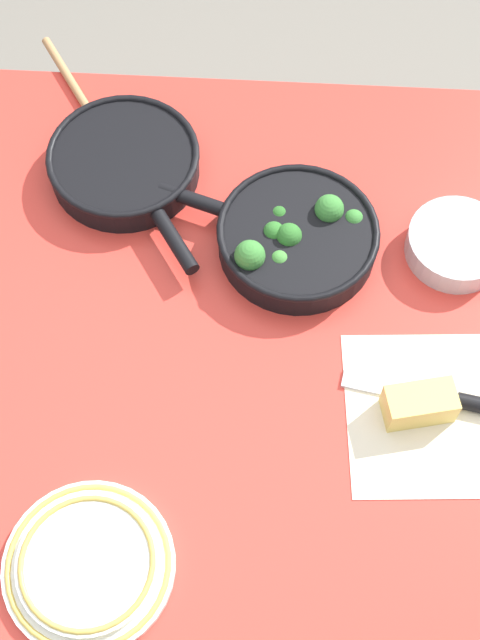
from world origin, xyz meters
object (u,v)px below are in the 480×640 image
object	(u,v)px
skillet_eggs	(125,163)
wooden_spoon	(94,118)
dinner_plate_stack	(88,565)
cheese_block	(419,404)
prep_bowl_steel	(456,245)
grater_knife	(454,400)
skillet_broccoli	(295,237)

from	to	relation	value
skillet_eggs	wooden_spoon	distance (m)	0.13
skillet_eggs	dinner_plate_stack	xyz separation A→B (m)	(0.03, -0.65, -0.01)
cheese_block	prep_bowl_steel	distance (m)	0.29
skillet_eggs	grater_knife	xyz separation A→B (m)	(0.52, -0.38, -0.02)
skillet_broccoli	cheese_block	bearing A→B (deg)	142.83
wooden_spoon	cheese_block	size ratio (longest dim) A/B	2.75
wooden_spoon	grater_knife	distance (m)	0.77
skillet_broccoli	cheese_block	xyz separation A→B (m)	(0.18, -0.27, -0.00)
wooden_spoon	grater_knife	world-z (taller)	grater_knife
cheese_block	prep_bowl_steel	world-z (taller)	cheese_block
skillet_eggs	cheese_block	size ratio (longest dim) A/B	3.11
skillet_eggs	dinner_plate_stack	size ratio (longest dim) A/B	1.46
cheese_block	dinner_plate_stack	world-z (taller)	cheese_block
skillet_broccoli	skillet_eggs	distance (m)	0.31
skillet_eggs	grater_knife	world-z (taller)	skillet_eggs
wooden_spoon	dinner_plate_stack	size ratio (longest dim) A/B	1.30
skillet_eggs	prep_bowl_steel	bearing A→B (deg)	44.40
cheese_block	prep_bowl_steel	bearing A→B (deg)	75.98
skillet_eggs	prep_bowl_steel	distance (m)	0.55
skillet_eggs	wooden_spoon	world-z (taller)	skillet_eggs
dinner_plate_stack	prep_bowl_steel	world-z (taller)	prep_bowl_steel
dinner_plate_stack	skillet_broccoli	bearing A→B (deg)	63.61
skillet_eggs	cheese_block	world-z (taller)	cheese_block
wooden_spoon	skillet_broccoli	bearing A→B (deg)	23.79
wooden_spoon	skillet_eggs	bearing A→B (deg)	0.46
skillet_broccoli	cheese_block	distance (m)	0.33
skillet_broccoli	prep_bowl_steel	bearing A→B (deg)	-160.04
cheese_block	dinner_plate_stack	bearing A→B (deg)	-150.72
skillet_broccoli	wooden_spoon	bearing A→B (deg)	-15.28
grater_knife	dinner_plate_stack	world-z (taller)	dinner_plate_stack
wooden_spoon	grater_knife	bearing A→B (deg)	18.00
grater_knife	prep_bowl_steel	size ratio (longest dim) A/B	1.61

